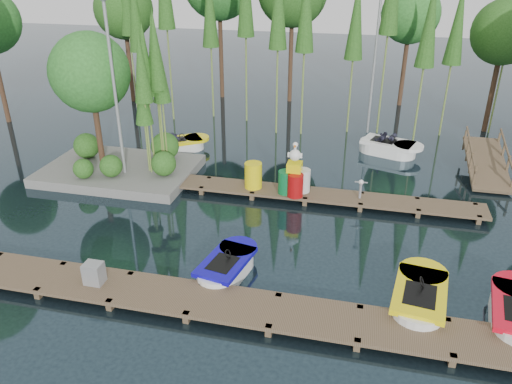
% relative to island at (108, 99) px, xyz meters
% --- Properties ---
extents(ground_plane, '(90.00, 90.00, 0.00)m').
position_rel_island_xyz_m(ground_plane, '(6.30, -3.29, -3.18)').
color(ground_plane, '#1D2E37').
extents(near_dock, '(18.00, 1.50, 0.50)m').
position_rel_island_xyz_m(near_dock, '(6.30, -7.79, -2.95)').
color(near_dock, brown).
rests_on(near_dock, ground).
extents(far_dock, '(15.00, 1.20, 0.50)m').
position_rel_island_xyz_m(far_dock, '(7.30, -0.79, -2.95)').
color(far_dock, brown).
rests_on(far_dock, ground).
extents(island, '(6.20, 4.20, 6.75)m').
position_rel_island_xyz_m(island, '(0.00, 0.00, 0.00)').
color(island, slate).
rests_on(island, ground).
extents(tree_screen, '(34.42, 18.53, 10.31)m').
position_rel_island_xyz_m(tree_screen, '(4.26, 7.31, 2.93)').
color(tree_screen, '#422B1C').
rests_on(tree_screen, ground).
extents(lamp_island, '(0.30, 0.30, 7.25)m').
position_rel_island_xyz_m(lamp_island, '(0.80, -0.79, 1.08)').
color(lamp_island, gray).
rests_on(lamp_island, ground).
extents(lamp_rear, '(0.30, 0.30, 7.25)m').
position_rel_island_xyz_m(lamp_rear, '(10.30, 7.71, 1.08)').
color(lamp_rear, gray).
rests_on(lamp_rear, ground).
extents(ramp, '(1.50, 3.94, 1.49)m').
position_rel_island_xyz_m(ramp, '(15.30, 3.21, -2.60)').
color(ramp, brown).
rests_on(ramp, ground).
extents(boat_blue, '(1.60, 2.71, 0.86)m').
position_rel_island_xyz_m(boat_blue, '(6.72, -6.17, -2.94)').
color(boat_blue, white).
rests_on(boat_blue, ground).
extents(boat_yellow_near, '(1.69, 3.05, 0.98)m').
position_rel_island_xyz_m(boat_yellow_near, '(12.10, -6.44, -2.90)').
color(boat_yellow_near, white).
rests_on(boat_yellow_near, ground).
extents(boat_yellow_far, '(2.82, 2.49, 1.31)m').
position_rel_island_xyz_m(boat_yellow_far, '(1.73, 3.04, -2.91)').
color(boat_yellow_far, white).
rests_on(boat_yellow_far, ground).
extents(boat_white_far, '(3.22, 2.20, 1.39)m').
position_rel_island_xyz_m(boat_white_far, '(11.35, 4.84, -2.87)').
color(boat_white_far, white).
rests_on(boat_white_far, ground).
extents(utility_cabinet, '(0.50, 0.42, 0.61)m').
position_rel_island_xyz_m(utility_cabinet, '(3.41, -7.79, -2.58)').
color(utility_cabinet, gray).
rests_on(utility_cabinet, near_dock).
extents(yellow_barrel, '(0.67, 0.67, 1.00)m').
position_rel_island_xyz_m(yellow_barrel, '(6.22, -0.79, -2.38)').
color(yellow_barrel, yellow).
rests_on(yellow_barrel, far_dock).
extents(drum_cluster, '(1.17, 1.08, 2.02)m').
position_rel_island_xyz_m(drum_cluster, '(7.85, -0.94, -2.29)').
color(drum_cluster, '#0B652F').
rests_on(drum_cluster, far_dock).
extents(seagull_post, '(0.46, 0.25, 0.74)m').
position_rel_island_xyz_m(seagull_post, '(10.28, -0.79, -2.39)').
color(seagull_post, gray).
rests_on(seagull_post, far_dock).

